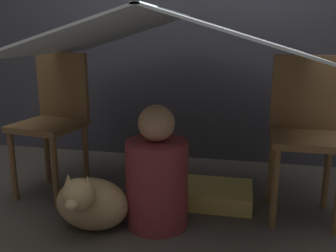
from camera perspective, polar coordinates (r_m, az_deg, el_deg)
The scene contains 7 objects.
ground_plane at distance 2.06m, azimuth -1.45°, elevation -14.79°, with size 8.80×8.80×0.00m, color #47423D.
chair_left at distance 2.41m, azimuth -16.94°, elevation 1.39°, with size 0.42×0.42×0.87m.
chair_right at distance 2.15m, azimuth 20.16°, elevation -0.38°, with size 0.37×0.37×0.87m.
sheet_canopy at distance 2.04m, azimuth 0.00°, elevation 13.98°, with size 1.49×1.22×0.24m.
person_front at distance 1.95m, azimuth -1.71°, elevation -7.72°, with size 0.32×0.32×0.65m.
dog at distance 1.97m, azimuth -11.79°, elevation -11.33°, with size 0.38×0.37×0.35m.
floor_cushion at distance 2.29m, azimuth 7.34°, elevation -10.31°, with size 0.42×0.34×0.10m.
Camera 1 is at (0.42, -1.75, 0.99)m, focal length 40.00 mm.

